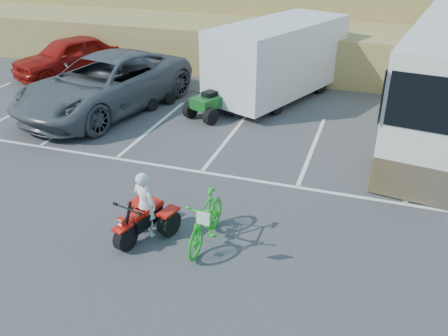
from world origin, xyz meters
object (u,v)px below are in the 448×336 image
(red_car, at_px, (69,56))
(cargo_trailer, at_px, (278,58))
(red_trike_atv, at_px, (143,237))
(grey_pickup, at_px, (105,84))
(rider, at_px, (145,204))
(quad_atv_blue, at_px, (154,105))
(quad_atv_green, at_px, (211,116))
(green_dirt_bike, at_px, (206,220))

(red_car, height_order, cargo_trailer, cargo_trailer)
(red_trike_atv, xyz_separation_m, grey_pickup, (-4.93, 6.84, 0.99))
(red_trike_atv, distance_m, rider, 0.79)
(grey_pickup, height_order, quad_atv_blue, grey_pickup)
(red_trike_atv, bearing_deg, rider, 90.00)
(red_trike_atv, xyz_separation_m, cargo_trailer, (0.71, 10.19, 1.57))
(rider, bearing_deg, quad_atv_green, -67.12)
(red_trike_atv, xyz_separation_m, quad_atv_green, (-1.05, 7.36, 0.00))
(cargo_trailer, xyz_separation_m, quad_atv_green, (-1.76, -2.83, -1.57))
(rider, height_order, quad_atv_green, rider)
(grey_pickup, height_order, red_car, grey_pickup)
(green_dirt_bike, bearing_deg, grey_pickup, 134.61)
(grey_pickup, xyz_separation_m, quad_atv_green, (3.89, 0.52, -0.99))
(red_trike_atv, xyz_separation_m, rider, (0.04, 0.15, 0.77))
(cargo_trailer, bearing_deg, rider, -72.09)
(grey_pickup, relative_size, red_car, 1.43)
(red_trike_atv, distance_m, quad_atv_green, 7.44)
(green_dirt_bike, bearing_deg, cargo_trailer, 94.69)
(rider, xyz_separation_m, red_car, (-8.93, 10.15, 0.08))
(red_trike_atv, height_order, rider, rider)
(green_dirt_bike, xyz_separation_m, red_car, (-10.30, 10.04, 0.27))
(cargo_trailer, bearing_deg, green_dirt_bike, -64.24)
(quad_atv_blue, bearing_deg, rider, -42.55)
(cargo_trailer, xyz_separation_m, quad_atv_blue, (-4.24, -2.36, -1.57))
(red_trike_atv, bearing_deg, green_dirt_bike, 24.78)
(grey_pickup, bearing_deg, red_trike_atv, -41.88)
(red_trike_atv, distance_m, green_dirt_bike, 1.55)
(green_dirt_bike, relative_size, cargo_trailer, 0.29)
(red_car, height_order, quad_atv_green, red_car)
(rider, xyz_separation_m, grey_pickup, (-4.97, 6.69, 0.22))
(red_trike_atv, bearing_deg, quad_atv_green, 112.43)
(rider, distance_m, green_dirt_bike, 1.39)
(quad_atv_green, bearing_deg, rider, -58.67)
(rider, relative_size, grey_pickup, 0.22)
(rider, bearing_deg, red_car, -34.35)
(quad_atv_blue, bearing_deg, red_car, 177.79)
(cargo_trailer, relative_size, quad_atv_blue, 4.97)
(red_car, bearing_deg, green_dirt_bike, -17.96)
(rider, distance_m, grey_pickup, 8.34)
(rider, relative_size, quad_atv_blue, 1.14)
(red_trike_atv, xyz_separation_m, quad_atv_blue, (-3.53, 7.83, 0.00))
(red_trike_atv, bearing_deg, quad_atv_blue, 128.60)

